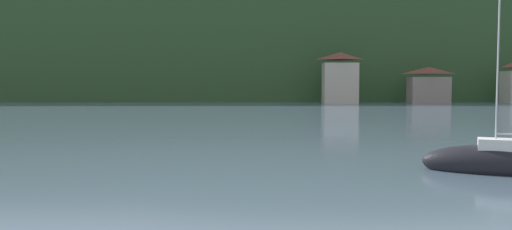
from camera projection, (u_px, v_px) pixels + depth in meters
The scene contains 4 objects.
wooded_hillside at pixel (314, 62), 128.51m from camera, with size 352.00×56.66×55.11m.
shore_building_west at pixel (340, 79), 89.89m from camera, with size 6.32×4.03×9.09m.
shore_building_westcentral at pixel (429, 86), 90.07m from camera, with size 7.21×3.79×6.49m.
sailboat_mid_0 at pixel (495, 163), 18.76m from camera, with size 5.37×3.43×7.36m.
Camera 1 is at (-0.34, 19.23, 3.26)m, focal length 35.43 mm.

